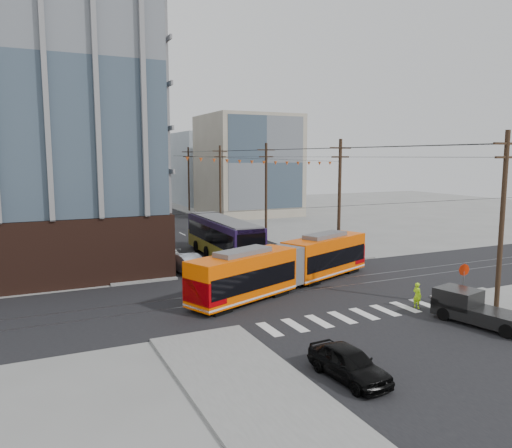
{
  "coord_description": "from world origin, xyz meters",
  "views": [
    {
      "loc": [
        -17.49,
        -26.57,
        9.46
      ],
      "look_at": [
        -1.03,
        8.49,
        4.19
      ],
      "focal_mm": 35.0,
      "sensor_mm": 36.0,
      "label": 1
    }
  ],
  "objects_px": {
    "city_bus": "(223,238)",
    "pickup_truck": "(482,310)",
    "black_sedan": "(349,363)",
    "streetcar": "(288,265)"
  },
  "relations": [
    {
      "from": "city_bus",
      "to": "pickup_truck",
      "type": "relative_size",
      "value": 2.51
    },
    {
      "from": "pickup_truck",
      "to": "black_sedan",
      "type": "xyz_separation_m",
      "value": [
        -10.81,
        -2.43,
        -0.18
      ]
    },
    {
      "from": "streetcar",
      "to": "city_bus",
      "type": "relative_size",
      "value": 1.3
    },
    {
      "from": "pickup_truck",
      "to": "black_sedan",
      "type": "relative_size",
      "value": 1.26
    },
    {
      "from": "pickup_truck",
      "to": "black_sedan",
      "type": "height_order",
      "value": "pickup_truck"
    },
    {
      "from": "city_bus",
      "to": "pickup_truck",
      "type": "height_order",
      "value": "city_bus"
    },
    {
      "from": "black_sedan",
      "to": "pickup_truck",
      "type": "bearing_deg",
      "value": 8.48
    },
    {
      "from": "streetcar",
      "to": "pickup_truck",
      "type": "relative_size",
      "value": 3.26
    },
    {
      "from": "city_bus",
      "to": "streetcar",
      "type": "bearing_deg",
      "value": -87.45
    },
    {
      "from": "streetcar",
      "to": "black_sedan",
      "type": "distance_m",
      "value": 14.96
    }
  ]
}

